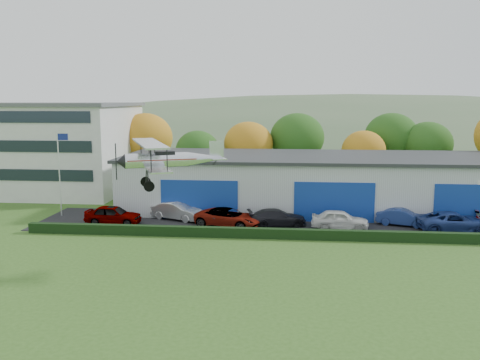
# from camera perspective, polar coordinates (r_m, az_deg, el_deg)

# --- Properties ---
(ground) EXTENTS (300.00, 300.00, 0.00)m
(ground) POSITION_cam_1_polar(r_m,az_deg,el_deg) (24.75, 2.87, -16.65)
(ground) COLOR #345A1C
(ground) RESTS_ON ground
(apron) EXTENTS (48.00, 9.00, 0.05)m
(apron) POSITION_cam_1_polar(r_m,az_deg,el_deg) (44.65, 7.99, -4.95)
(apron) COLOR black
(apron) RESTS_ON ground
(hedge) EXTENTS (46.00, 0.60, 0.80)m
(hedge) POSITION_cam_1_polar(r_m,az_deg,el_deg) (39.91, 8.29, -6.08)
(hedge) COLOR black
(hedge) RESTS_ON ground
(hangar) EXTENTS (40.60, 12.60, 5.30)m
(hangar) POSITION_cam_1_polar(r_m,az_deg,el_deg) (51.08, 9.97, -0.23)
(hangar) COLOR #B2B7BC
(hangar) RESTS_ON ground
(office_block) EXTENTS (20.60, 15.60, 10.40)m
(office_block) POSITION_cam_1_polar(r_m,az_deg,el_deg) (64.43, -21.28, 3.48)
(office_block) COLOR silver
(office_block) RESTS_ON ground
(flagpole) EXTENTS (1.05, 0.10, 8.00)m
(flagpole) POSITION_cam_1_polar(r_m,az_deg,el_deg) (49.31, -19.56, 1.56)
(flagpole) COLOR silver
(flagpole) RESTS_ON ground
(tree_belt) EXTENTS (75.70, 13.22, 10.12)m
(tree_belt) POSITION_cam_1_polar(r_m,az_deg,el_deg) (63.13, 5.40, 4.30)
(tree_belt) COLOR #3D2614
(tree_belt) RESTS_ON ground
(distant_hills) EXTENTS (430.00, 196.00, 56.00)m
(distant_hills) POSITION_cam_1_polar(r_m,az_deg,el_deg) (164.12, 3.57, 0.63)
(distant_hills) COLOR #4C6642
(distant_hills) RESTS_ON ground
(car_0) EXTENTS (4.89, 2.09, 1.65)m
(car_0) POSITION_cam_1_polar(r_m,az_deg,el_deg) (45.40, -14.07, -3.80)
(car_0) COLOR gray
(car_0) RESTS_ON apron
(car_1) EXTENTS (5.14, 3.42, 1.60)m
(car_1) POSITION_cam_1_polar(r_m,az_deg,el_deg) (46.05, -7.04, -3.45)
(car_1) COLOR silver
(car_1) RESTS_ON apron
(car_2) EXTENTS (6.16, 4.07, 1.57)m
(car_2) POSITION_cam_1_polar(r_m,az_deg,el_deg) (43.19, -1.34, -4.23)
(car_2) COLOR gray
(car_2) RESTS_ON apron
(car_3) EXTENTS (5.35, 3.19, 1.45)m
(car_3) POSITION_cam_1_polar(r_m,az_deg,el_deg) (43.53, 4.17, -4.23)
(car_3) COLOR black
(car_3) RESTS_ON apron
(car_4) EXTENTS (4.83, 2.19, 1.61)m
(car_4) POSITION_cam_1_polar(r_m,az_deg,el_deg) (43.22, 11.16, -4.37)
(car_4) COLOR silver
(car_4) RESTS_ON apron
(car_5) EXTENTS (4.59, 2.78, 1.43)m
(car_5) POSITION_cam_1_polar(r_m,az_deg,el_deg) (45.77, 17.79, -4.01)
(car_5) COLOR navy
(car_5) RESTS_ON apron
(car_6) EXTENTS (6.03, 3.12, 1.63)m
(car_6) POSITION_cam_1_polar(r_m,az_deg,el_deg) (45.07, 22.93, -4.36)
(car_6) COLOR navy
(car_6) RESTS_ON apron
(biplane) EXTENTS (6.96, 7.74, 2.95)m
(biplane) POSITION_cam_1_polar(r_m,az_deg,el_deg) (32.42, -8.31, 2.42)
(biplane) COLOR silver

